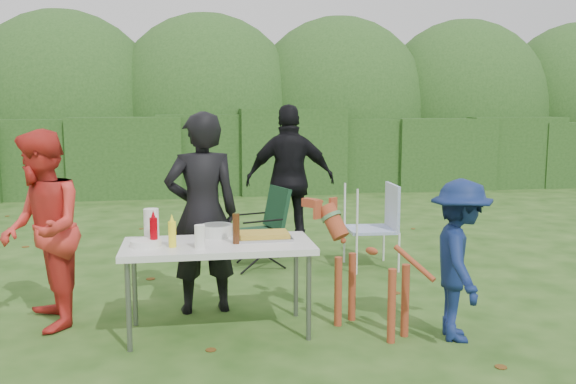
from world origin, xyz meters
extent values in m
plane|color=#1E4211|center=(0.00, 0.00, 0.00)|extent=(80.00, 80.00, 0.00)
cube|color=#23471C|center=(0.00, 8.00, 0.85)|extent=(22.00, 1.40, 1.70)
ellipsoid|color=#3D6628|center=(0.00, 9.60, 1.60)|extent=(20.00, 2.60, 3.20)
cube|color=silver|center=(-0.28, -0.21, 0.71)|extent=(1.50, 0.70, 0.05)
cylinder|color=slate|center=(-0.96, -0.49, 0.34)|extent=(0.04, 0.04, 0.69)
cylinder|color=slate|center=(0.40, -0.49, 0.34)|extent=(0.04, 0.04, 0.69)
cylinder|color=slate|center=(-0.96, 0.07, 0.34)|extent=(0.04, 0.04, 0.69)
cylinder|color=slate|center=(0.40, 0.07, 0.34)|extent=(0.04, 0.04, 0.69)
imported|color=black|center=(-0.38, 0.34, 0.89)|extent=(0.69, 0.49, 1.77)
imported|color=red|center=(-1.68, 0.15, 0.82)|extent=(0.83, 0.94, 1.64)
imported|color=black|center=(0.74, 2.32, 0.92)|extent=(1.11, 0.54, 1.85)
imported|color=#112051|center=(1.57, -0.64, 0.63)|extent=(0.65, 0.90, 1.26)
cube|color=#B7B7BA|center=(0.10, -0.12, 0.75)|extent=(0.45, 0.30, 0.02)
cube|color=gold|center=(0.10, -0.12, 0.78)|extent=(0.40, 0.26, 0.04)
cylinder|color=yellow|center=(-0.63, -0.30, 0.84)|extent=(0.06, 0.06, 0.20)
cylinder|color=#9F000A|center=(-0.77, -0.22, 0.85)|extent=(0.06, 0.06, 0.22)
cylinder|color=#47230F|center=(-0.14, -0.26, 0.86)|extent=(0.06, 0.06, 0.24)
cylinder|color=white|center=(-0.80, -0.04, 0.87)|extent=(0.12, 0.12, 0.26)
cylinder|color=white|center=(-0.42, -0.37, 0.83)|extent=(0.08, 0.08, 0.18)
cylinder|color=silver|center=(-0.27, 0.04, 0.79)|extent=(0.26, 0.26, 0.10)
cylinder|color=white|center=(-0.83, -0.24, 0.77)|extent=(0.24, 0.24, 0.05)
camera|label=1|loc=(-0.51, -4.97, 1.81)|focal=38.00mm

